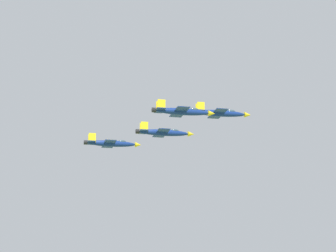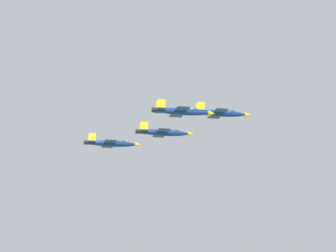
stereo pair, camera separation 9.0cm
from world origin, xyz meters
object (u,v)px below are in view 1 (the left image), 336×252
at_px(jet_left_outer, 111,143).
at_px(jet_lead, 220,113).
at_px(jet_left_wingman, 164,132).
at_px(jet_right_wingman, 182,111).

bearing_deg(jet_left_outer, jet_lead, -39.67).
distance_m(jet_left_wingman, jet_left_outer, 17.70).
distance_m(jet_lead, jet_left_wingman, 17.98).
bearing_deg(jet_right_wingman, jet_lead, 40.03).
height_order(jet_lead, jet_right_wingman, jet_lead).
bearing_deg(jet_left_wingman, jet_left_outer, 140.01).
distance_m(jet_lead, jet_right_wingman, 17.99).
bearing_deg(jet_right_wingman, jet_left_wingman, 89.66).
height_order(jet_left_wingman, jet_right_wingman, jet_left_wingman).
bearing_deg(jet_lead, jet_left_outer, 140.17).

